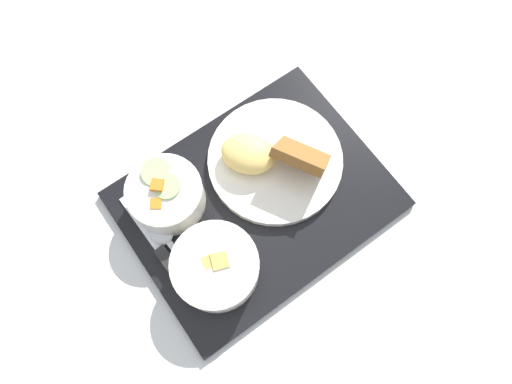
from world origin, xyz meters
The scene contains 7 objects.
ground_plane centered at (0.00, 0.00, 0.00)m, with size 4.00×4.00×0.00m, color silver.
serving_tray centered at (0.00, 0.00, 0.01)m, with size 0.40×0.32×0.01m.
bowl_salad centered at (-0.11, 0.08, 0.05)m, with size 0.11×0.11×0.07m.
bowl_soup centered at (-0.11, -0.05, 0.05)m, with size 0.12×0.12×0.06m.
plate_main centered at (0.06, 0.03, 0.03)m, with size 0.21×0.21×0.08m.
knife centered at (-0.16, 0.01, 0.02)m, with size 0.02×0.16×0.02m.
spoon centered at (-0.14, 0.02, 0.02)m, with size 0.04×0.15×0.01m.
Camera 1 is at (-0.13, -0.17, 0.68)m, focal length 32.00 mm.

